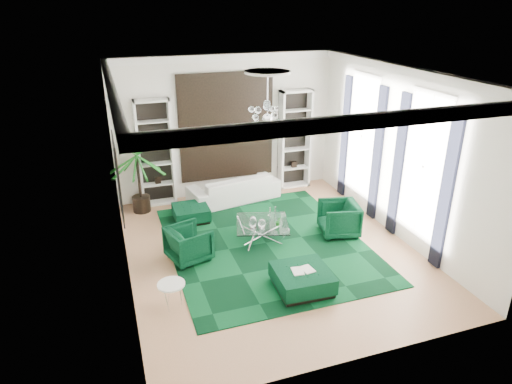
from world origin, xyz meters
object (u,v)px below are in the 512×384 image
object	(u,v)px
sofa	(234,188)
ottoman_front	(302,280)
armchair_right	(339,219)
palm	(138,166)
armchair_left	(189,244)
coffee_table	(262,231)
side_table	(172,295)
ottoman_side	(191,214)

from	to	relation	value
sofa	ottoman_front	world-z (taller)	sofa
sofa	armchair_right	size ratio (longest dim) A/B	2.82
armchair_right	palm	bearing A→B (deg)	-110.71
armchair_left	sofa	bearing A→B (deg)	-50.85
armchair_left	ottoman_front	size ratio (longest dim) A/B	0.81
armchair_right	armchair_left	bearing A→B (deg)	-77.49
coffee_table	side_table	distance (m)	2.99
side_table	armchair_right	bearing A→B (deg)	20.10
armchair_right	ottoman_side	xyz separation A→B (m)	(-3.10, 1.80, -0.21)
side_table	palm	distance (m)	4.37
palm	side_table	bearing A→B (deg)	-88.65
ottoman_side	palm	bearing A→B (deg)	139.18
armchair_left	armchair_right	bearing A→B (deg)	-107.41
armchair_left	side_table	distance (m)	1.62
ottoman_side	palm	world-z (taller)	palm
side_table	palm	world-z (taller)	palm
sofa	coffee_table	xyz separation A→B (m)	(0.00, -2.30, -0.16)
armchair_right	ottoman_front	xyz separation A→B (m)	(-1.70, -1.75, -0.19)
armchair_right	side_table	size ratio (longest dim) A/B	1.76
armchair_left	ottoman_side	world-z (taller)	armchair_left
armchair_right	sofa	bearing A→B (deg)	-134.05
sofa	armchair_right	world-z (taller)	armchair_right
coffee_table	palm	world-z (taller)	palm
armchair_right	side_table	world-z (taller)	armchair_right
ottoman_side	ottoman_front	xyz separation A→B (m)	(1.40, -3.55, 0.02)
palm	ottoman_front	bearing A→B (deg)	-60.95
armchair_left	palm	world-z (taller)	palm
armchair_left	ottoman_front	bearing A→B (deg)	-151.60
armchair_right	coffee_table	xyz separation A→B (m)	(-1.75, 0.35, -0.19)
armchair_right	side_table	distance (m)	4.37
sofa	palm	size ratio (longest dim) A/B	0.99
sofa	side_table	xyz separation A→B (m)	(-2.35, -4.15, -0.12)
armchair_right	ottoman_side	bearing A→B (deg)	-107.64
sofa	armchair_left	xyz separation A→B (m)	(-1.75, -2.65, 0.02)
ottoman_front	ottoman_side	bearing A→B (deg)	111.52
coffee_table	ottoman_side	bearing A→B (deg)	132.95
armchair_right	coffee_table	world-z (taller)	armchair_right
ottoman_side	palm	size ratio (longest dim) A/B	0.34
ottoman_side	side_table	distance (m)	3.45
ottoman_side	side_table	bearing A→B (deg)	-106.86
armchair_right	palm	xyz separation A→B (m)	(-4.20, 2.75, 0.84)
ottoman_front	palm	world-z (taller)	palm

